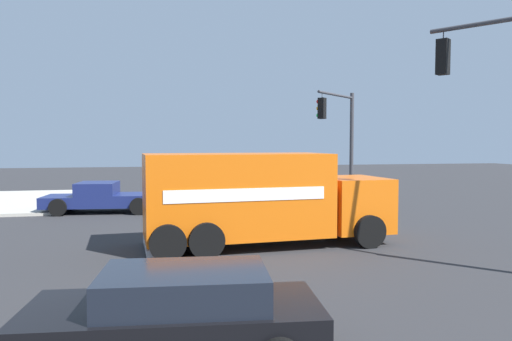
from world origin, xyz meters
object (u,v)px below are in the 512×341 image
at_px(pickup_navy, 102,196).
at_px(sedan_black, 177,316).
at_px(traffic_light_primary, 342,131).
at_px(delivery_truck, 260,198).

xyz_separation_m(pickup_navy, sedan_black, (-15.65, -2.68, -0.10)).
bearing_deg(pickup_navy, traffic_light_primary, -93.30).
relative_size(delivery_truck, sedan_black, 1.73).
height_order(delivery_truck, traffic_light_primary, traffic_light_primary).
xyz_separation_m(delivery_truck, sedan_black, (-7.24, 2.86, -0.85)).
bearing_deg(traffic_light_primary, pickup_navy, 86.70).
distance_m(delivery_truck, traffic_light_primary, 9.97).
xyz_separation_m(delivery_truck, traffic_light_primary, (7.75, -5.86, 2.26)).
height_order(traffic_light_primary, sedan_black, traffic_light_primary).
height_order(pickup_navy, sedan_black, pickup_navy).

